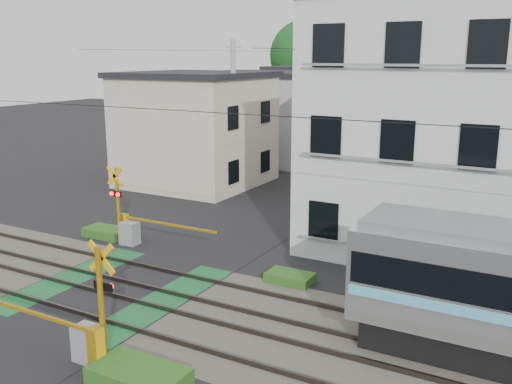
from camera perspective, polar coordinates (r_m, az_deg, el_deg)
The scene contains 11 objects.
ground at distance 18.81m, azimuth -13.94°, elevation -9.39°, with size 120.00×120.00×0.00m, color black.
track_bed at distance 18.80m, azimuth -13.94°, elevation -9.28°, with size 120.00×120.00×0.14m.
crossing_signal_near at distance 14.50m, azimuth -16.36°, elevation -13.63°, with size 4.74×0.65×3.09m.
crossing_signal_far at distance 22.76m, azimuth -12.64°, elevation -3.36°, with size 4.74×0.65×3.09m.
apartment_block at distance 22.47m, azimuth 19.78°, elevation 6.24°, with size 10.20×8.36×9.30m.
houses_row at distance 40.42m, azimuth 11.91°, elevation 7.64°, with size 22.07×31.35×6.80m.
tree_hill at distance 61.92m, azimuth 17.99°, elevation 11.12°, with size 40.00×12.79×11.46m.
catenary at distance 14.38m, azimuth 3.19°, elevation -0.58°, with size 60.00×5.04×7.00m.
utility_poles at distance 38.01m, azimuth 8.75°, elevation 8.68°, with size 7.90×42.00×8.00m.
pedestrian at distance 42.62m, azimuth 14.31°, elevation 4.57°, with size 0.63×0.41×1.73m, color #24222B.
weed_patches at distance 17.60m, azimuth -9.89°, elevation -10.16°, with size 10.25×8.80×0.40m.
Camera 1 is at (12.02, -12.55, 7.20)m, focal length 40.00 mm.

